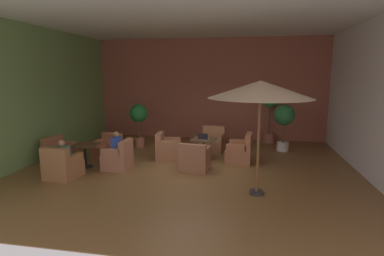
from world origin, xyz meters
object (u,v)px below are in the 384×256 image
object	(u,v)px
armchair_front_right_east	(59,153)
iced_drink_cup	(204,138)
cafe_table_front_left	(204,143)
cafe_table_front_right	(85,150)
armchair_front_left_south	(212,142)
patio_umbrella_tall_red	(260,90)
open_laptop	(203,138)
patron_by_window	(62,153)
armchair_front_left_east	(240,152)
armchair_front_right_west	(118,158)
patron_blue_shirt	(116,144)
potted_tree_left_corner	(139,118)
potted_tree_mid_right	(270,106)
armchair_front_right_south	(62,166)
potted_tree_mid_left	(284,119)
armchair_front_right_north	(108,149)
armchair_front_left_west	(168,149)
armchair_front_left_north	(194,160)

from	to	relation	value
armchair_front_right_east	iced_drink_cup	size ratio (longest dim) A/B	8.38
cafe_table_front_left	cafe_table_front_right	world-z (taller)	same
armchair_front_left_south	patio_umbrella_tall_red	bearing A→B (deg)	-68.83
cafe_table_front_left	open_laptop	world-z (taller)	open_laptop
patio_umbrella_tall_red	patron_by_window	distance (m)	5.32
patio_umbrella_tall_red	cafe_table_front_left	bearing A→B (deg)	121.59
armchair_front_left_east	armchair_front_right_west	size ratio (longest dim) A/B	1.06
armchair_front_right_west	patron_blue_shirt	xyz separation A→B (m)	(-0.04, 0.00, 0.42)
potted_tree_left_corner	patron_by_window	bearing A→B (deg)	-101.68
armchair_front_left_south	armchair_front_right_west	xyz separation A→B (m)	(-2.45, -2.58, 0.01)
cafe_table_front_left	potted_tree_mid_right	bearing A→B (deg)	53.16
patio_umbrella_tall_red	armchair_front_right_south	bearing A→B (deg)	178.05
armchair_front_right_east	potted_tree_mid_left	bearing A→B (deg)	22.16
armchair_front_right_west	potted_tree_left_corner	distance (m)	2.85
potted_tree_mid_left	potted_tree_left_corner	bearing A→B (deg)	-175.93
patio_umbrella_tall_red	potted_tree_mid_left	distance (m)	4.58
open_laptop	armchair_front_right_north	bearing A→B (deg)	-174.03
potted_tree_mid_right	armchair_front_right_south	bearing A→B (deg)	-136.19
armchair_front_right_west	patio_umbrella_tall_red	bearing A→B (deg)	-17.07
armchair_front_right_north	potted_tree_mid_left	bearing A→B (deg)	19.73
armchair_front_left_east	patron_blue_shirt	size ratio (longest dim) A/B	1.40
armchair_front_left_west	armchair_front_right_east	bearing A→B (deg)	-161.59
armchair_front_left_north	patron_by_window	size ratio (longest dim) A/B	1.43
armchair_front_right_west	potted_tree_left_corner	world-z (taller)	potted_tree_left_corner
patron_by_window	open_laptop	xyz separation A→B (m)	(3.42, 2.34, 0.05)
armchair_front_right_east	potted_tree_left_corner	bearing A→B (deg)	55.39
potted_tree_mid_left	patron_by_window	bearing A→B (deg)	-146.06
patio_umbrella_tall_red	potted_tree_mid_left	bearing A→B (deg)	76.61
potted_tree_left_corner	open_laptop	bearing A→B (deg)	-27.11
open_laptop	patron_by_window	bearing A→B (deg)	-145.64
armchair_front_left_south	open_laptop	distance (m)	1.30
armchair_front_right_north	iced_drink_cup	distance (m)	3.19
cafe_table_front_right	patron_blue_shirt	bearing A→B (deg)	-0.79
armchair_front_right_south	open_laptop	bearing A→B (deg)	34.86
cafe_table_front_left	potted_tree_mid_left	xyz separation A→B (m)	(2.63, 1.67, 0.61)
potted_tree_left_corner	cafe_table_front_left	bearing A→B (deg)	-25.98
patio_umbrella_tall_red	potted_tree_mid_left	world-z (taller)	patio_umbrella_tall_red
open_laptop	patio_umbrella_tall_red	bearing A→B (deg)	-57.73
patron_by_window	potted_tree_mid_left	bearing A→B (deg)	33.94
armchair_front_left_north	open_laptop	bearing A→B (deg)	84.77
armchair_front_left_west	armchair_front_right_west	distance (m)	1.73
armchair_front_right_south	cafe_table_front_right	bearing A→B (deg)	85.49
patron_blue_shirt	open_laptop	distance (m)	2.70
armchair_front_right_south	armchair_front_right_west	world-z (taller)	armchair_front_right_south
cafe_table_front_left	potted_tree_mid_right	size ratio (longest dim) A/B	0.37
armchair_front_right_north	patron_by_window	bearing A→B (deg)	-98.61
patio_umbrella_tall_red	patron_by_window	xyz separation A→B (m)	(-5.03, 0.22, -1.71)
armchair_front_right_west	potted_tree_mid_left	bearing A→B (deg)	32.05
armchair_front_left_west	cafe_table_front_left	bearing A→B (deg)	5.55
armchair_front_left_south	potted_tree_mid_right	bearing A→B (deg)	41.10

